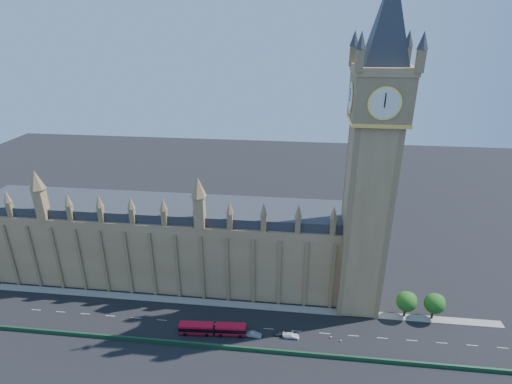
# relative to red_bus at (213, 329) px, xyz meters

# --- Properties ---
(ground) EXTENTS (400.00, 400.00, 0.00)m
(ground) POSITION_rel_red_bus_xyz_m (3.68, 3.75, -1.70)
(ground) COLOR black
(ground) RESTS_ON ground
(palace_westminster) EXTENTS (120.00, 20.00, 28.00)m
(palace_westminster) POSITION_rel_red_bus_xyz_m (-21.32, 25.75, 12.17)
(palace_westminster) COLOR olive
(palace_westminster) RESTS_ON ground
(elizabeth_tower) EXTENTS (20.59, 20.59, 105.00)m
(elizabeth_tower) POSITION_rel_red_bus_xyz_m (41.68, 17.74, 52.86)
(elizabeth_tower) COLOR olive
(elizabeth_tower) RESTS_ON ground
(bridge_parapet) EXTENTS (160.00, 0.60, 1.20)m
(bridge_parapet) POSITION_rel_red_bus_xyz_m (3.68, -5.25, -1.10)
(bridge_parapet) COLOR #1E4C2D
(bridge_parapet) RESTS_ON ground
(kerb_north) EXTENTS (160.00, 3.00, 0.16)m
(kerb_north) POSITION_rel_red_bus_xyz_m (3.68, 13.25, -1.62)
(kerb_north) COLOR gray
(kerb_north) RESTS_ON ground
(tree_east_near) EXTENTS (6.00, 6.00, 8.50)m
(tree_east_near) POSITION_rel_red_bus_xyz_m (55.90, 13.83, 3.95)
(tree_east_near) COLOR #382619
(tree_east_near) RESTS_ON ground
(tree_east_far) EXTENTS (6.00, 6.00, 8.50)m
(tree_east_far) POSITION_rel_red_bus_xyz_m (63.90, 13.83, 3.95)
(tree_east_far) COLOR #382619
(tree_east_far) RESTS_ON ground
(red_bus) EXTENTS (19.09, 4.09, 3.22)m
(red_bus) POSITION_rel_red_bus_xyz_m (0.00, 0.00, 0.00)
(red_bus) COLOR red
(red_bus) RESTS_ON ground
(car_grey) EXTENTS (3.92, 1.98, 1.28)m
(car_grey) POSITION_rel_red_bus_xyz_m (19.22, 1.62, -1.06)
(car_grey) COLOR #3C3E43
(car_grey) RESTS_ON ground
(car_silver) EXTENTS (4.49, 1.98, 1.43)m
(car_silver) POSITION_rel_red_bus_xyz_m (11.72, 0.29, -0.98)
(car_silver) COLOR #989A9F
(car_silver) RESTS_ON ground
(car_white) EXTENTS (4.71, 2.00, 1.36)m
(car_white) POSITION_rel_red_bus_xyz_m (22.17, 1.04, -1.02)
(car_white) COLOR white
(car_white) RESTS_ON ground
(cone_a) EXTENTS (0.43, 0.43, 0.65)m
(cone_a) POSITION_rel_red_bus_xyz_m (21.06, 1.52, -1.38)
(cone_a) COLOR black
(cone_a) RESTS_ON ground
(cone_b) EXTENTS (0.65, 0.65, 0.80)m
(cone_b) POSITION_rel_red_bus_xyz_m (22.51, 2.72, -1.30)
(cone_b) COLOR black
(cone_b) RESTS_ON ground
(cone_c) EXTENTS (0.50, 0.50, 0.68)m
(cone_c) POSITION_rel_red_bus_xyz_m (35.95, 1.02, -1.36)
(cone_c) COLOR black
(cone_c) RESTS_ON ground
(cone_d) EXTENTS (0.52, 0.52, 0.72)m
(cone_d) POSITION_rel_red_bus_xyz_m (33.27, 2.08, -1.34)
(cone_d) COLOR black
(cone_d) RESTS_ON ground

